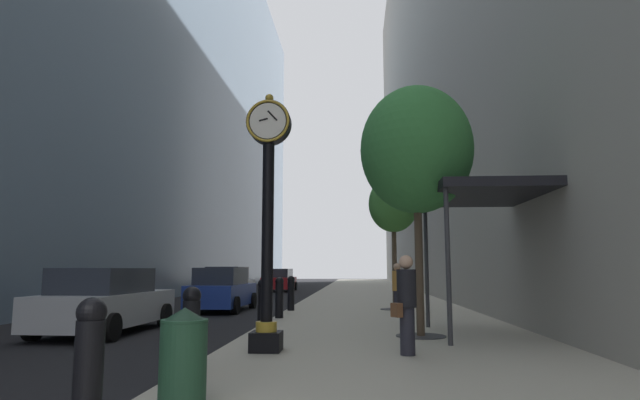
{
  "coord_description": "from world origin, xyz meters",
  "views": [
    {
      "loc": [
        2.58,
        -2.24,
        1.62
      ],
      "look_at": [
        1.01,
        20.2,
        4.6
      ],
      "focal_mm": 29.18,
      "sensor_mm": 36.0,
      "label": 1
    }
  ],
  "objects": [
    {
      "name": "pedestrian_by_clock",
      "position": [
        3.87,
        14.68,
        1.02
      ],
      "size": [
        0.48,
        0.48,
        1.66
      ],
      "color": "#23232D",
      "rests_on": "sidewalk_right"
    },
    {
      "name": "pedestrian_walking",
      "position": [
        3.44,
        7.08,
        1.05
      ],
      "size": [
        0.52,
        0.47,
        1.72
      ],
      "color": "#23232D",
      "rests_on": "sidewalk_right"
    },
    {
      "name": "ground_plane",
      "position": [
        0.0,
        27.0,
        0.0
      ],
      "size": [
        110.0,
        110.0,
        0.0
      ],
      "primitive_type": "plane",
      "color": "black",
      "rests_on": "ground"
    },
    {
      "name": "bollard_fifth",
      "position": [
        0.22,
        13.69,
        0.78
      ],
      "size": [
        0.26,
        0.26,
        1.23
      ],
      "color": "black",
      "rests_on": "sidewalk_right"
    },
    {
      "name": "bollard_fourth",
      "position": [
        0.22,
        10.85,
        0.78
      ],
      "size": [
        0.26,
        0.26,
        1.23
      ],
      "color": "black",
      "rests_on": "sidewalk_right"
    },
    {
      "name": "street_tree_mid_near",
      "position": [
        3.98,
        17.27,
        4.0
      ],
      "size": [
        1.86,
        1.86,
        4.97
      ],
      "color": "#333335",
      "rests_on": "sidewalk_right"
    },
    {
      "name": "street_clock",
      "position": [
        0.93,
        7.31,
        2.79
      ],
      "size": [
        0.84,
        0.55,
        4.82
      ],
      "color": "black",
      "rests_on": "sidewalk_right"
    },
    {
      "name": "car_silver_trailing",
      "position": [
        -3.82,
        10.81,
        0.8
      ],
      "size": [
        2.15,
        4.59,
        1.64
      ],
      "color": "#B7BABF",
      "rests_on": "ground"
    },
    {
      "name": "sidewalk_right",
      "position": [
        3.35,
        30.0,
        0.07
      ],
      "size": [
        6.71,
        80.0,
        0.14
      ],
      "primitive_type": "cube",
      "color": "#ADA593",
      "rests_on": "ground"
    },
    {
      "name": "bollard_second",
      "position": [
        0.22,
        5.16,
        0.78
      ],
      "size": [
        0.26,
        0.26,
        1.23
      ],
      "color": "black",
      "rests_on": "sidewalk_right"
    },
    {
      "name": "storefront_awning",
      "position": [
        5.47,
        9.89,
        3.28
      ],
      "size": [
        2.4,
        3.6,
        3.3
      ],
      "color": "black",
      "rests_on": "sidewalk_right"
    },
    {
      "name": "building_block_right",
      "position": [
        11.21,
        30.0,
        17.85
      ],
      "size": [
        9.0,
        80.0,
        35.7
      ],
      "color": "gray",
      "rests_on": "ground"
    },
    {
      "name": "car_blue_mid",
      "position": [
        -2.62,
        17.77,
        0.8
      ],
      "size": [
        2.03,
        4.31,
        1.66
      ],
      "color": "navy",
      "rests_on": "ground"
    },
    {
      "name": "trash_bin",
      "position": [
        0.65,
        3.58,
        0.68
      ],
      "size": [
        0.53,
        0.53,
        1.05
      ],
      "color": "#234C33",
      "rests_on": "sidewalk_right"
    },
    {
      "name": "street_tree_near",
      "position": [
        3.98,
        9.63,
        4.33
      ],
      "size": [
        2.58,
        2.58,
        5.7
      ],
      "color": "#333335",
      "rests_on": "sidewalk_right"
    },
    {
      "name": "bollard_nearest",
      "position": [
        0.22,
        2.32,
        0.78
      ],
      "size": [
        0.26,
        0.26,
        1.23
      ],
      "color": "black",
      "rests_on": "sidewalk_right"
    },
    {
      "name": "bollard_sixth",
      "position": [
        0.22,
        16.53,
        0.78
      ],
      "size": [
        0.26,
        0.26,
        1.23
      ],
      "color": "black",
      "rests_on": "sidewalk_right"
    },
    {
      "name": "car_red_far",
      "position": [
        -3.02,
        35.49,
        0.79
      ],
      "size": [
        2.19,
        4.68,
        1.62
      ],
      "color": "#AD191E",
      "rests_on": "ground"
    },
    {
      "name": "building_block_left",
      "position": [
        -12.27,
        30.0,
        16.49
      ],
      "size": [
        9.0,
        80.0,
        32.99
      ],
      "color": "slate",
      "rests_on": "ground"
    },
    {
      "name": "car_white_near",
      "position": [
        -3.63,
        22.84,
        0.83
      ],
      "size": [
        1.98,
        4.36,
        1.71
      ],
      "color": "silver",
      "rests_on": "ground"
    }
  ]
}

